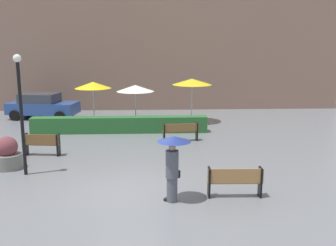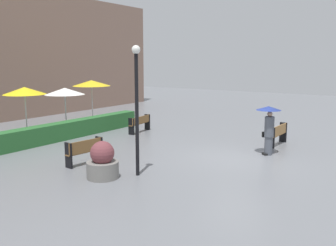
{
  "view_description": "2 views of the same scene",
  "coord_description": "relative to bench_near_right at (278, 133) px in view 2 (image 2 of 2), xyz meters",
  "views": [
    {
      "loc": [
        0.64,
        -11.75,
        4.63
      ],
      "look_at": [
        1.4,
        4.23,
        1.34
      ],
      "focal_mm": 41.84,
      "sensor_mm": 36.0,
      "label": 1
    },
    {
      "loc": [
        -13.15,
        -5.7,
        3.79
      ],
      "look_at": [
        0.17,
        3.33,
        1.07
      ],
      "focal_mm": 39.84,
      "sensor_mm": 36.0,
      "label": 2
    }
  ],
  "objects": [
    {
      "name": "patio_umbrella_white",
      "position": [
        -3.34,
        10.22,
        1.64
      ],
      "size": [
        2.05,
        2.05,
        2.37
      ],
      "color": "silver",
      "rests_on": "ground"
    },
    {
      "name": "bench_back_row",
      "position": [
        -1.09,
        7.03,
        -0.03
      ],
      "size": [
        1.74,
        0.51,
        0.86
      ],
      "color": "brown",
      "rests_on": "ground"
    },
    {
      "name": "bench_near_right",
      "position": [
        0.0,
        0.0,
        0.0
      ],
      "size": [
        1.69,
        0.38,
        0.93
      ],
      "color": "#9E7242",
      "rests_on": "ground"
    },
    {
      "name": "ground_plane",
      "position": [
        -3.21,
        0.6,
        -0.55
      ],
      "size": [
        60.0,
        60.0,
        0.0
      ],
      "primitive_type": "plane",
      "color": "slate"
    },
    {
      "name": "lamp_post",
      "position": [
        -7.02,
        2.44,
        2.03
      ],
      "size": [
        0.28,
        0.28,
        4.26
      ],
      "color": "black",
      "rests_on": "ground"
    },
    {
      "name": "bench_far_left",
      "position": [
        -7.07,
        4.86,
        -0.01
      ],
      "size": [
        1.52,
        0.51,
        0.92
      ],
      "color": "brown",
      "rests_on": "ground"
    },
    {
      "name": "pedestrian_with_umbrella",
      "position": [
        -1.9,
        -0.19,
        0.74
      ],
      "size": [
        1.0,
        1.0,
        1.97
      ],
      "color": "#4C515B",
      "rests_on": "ground"
    },
    {
      "name": "patio_umbrella_yellow",
      "position": [
        -5.64,
        10.32,
        1.81
      ],
      "size": [
        1.98,
        1.98,
        2.54
      ],
      "color": "silver",
      "rests_on": "ground"
    },
    {
      "name": "planter_pot",
      "position": [
        -7.89,
        3.2,
        -0.03
      ],
      "size": [
        1.04,
        1.04,
        1.22
      ],
      "color": "slate",
      "rests_on": "ground"
    },
    {
      "name": "patio_umbrella_yellow_far",
      "position": [
        -0.08,
        11.58,
        1.84
      ],
      "size": [
        2.3,
        2.3,
        2.58
      ],
      "color": "silver",
      "rests_on": "ground"
    },
    {
      "name": "hedge_strip",
      "position": [
        -4.14,
        9.0,
        -0.13
      ],
      "size": [
        9.15,
        0.7,
        0.84
      ],
      "primitive_type": "cube",
      "color": "#28602D",
      "rests_on": "ground"
    }
  ]
}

